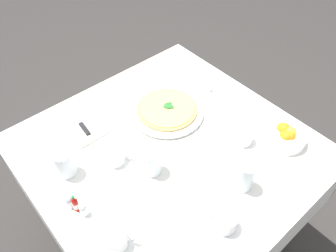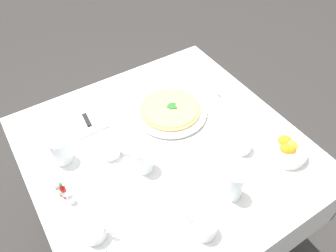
{
  "view_description": "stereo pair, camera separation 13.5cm",
  "coord_description": "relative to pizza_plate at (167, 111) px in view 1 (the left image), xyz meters",
  "views": [
    {
      "loc": [
        -0.62,
        0.54,
        1.73
      ],
      "look_at": [
        0.08,
        -0.06,
        0.74
      ],
      "focal_mm": 35.17,
      "sensor_mm": 36.0,
      "label": 1
    },
    {
      "loc": [
        -0.7,
        0.43,
        1.73
      ],
      "look_at": [
        0.08,
        -0.06,
        0.74
      ],
      "focal_mm": 35.17,
      "sensor_mm": 36.0,
      "label": 2
    }
  ],
  "objects": [
    {
      "name": "ground_plane",
      "position": [
        -0.15,
        0.12,
        -0.73
      ],
      "size": [
        8.0,
        8.0,
        0.0
      ],
      "primitive_type": "plane",
      "color": "#33302D"
    },
    {
      "name": "dining_table",
      "position": [
        -0.15,
        0.12,
        -0.15
      ],
      "size": [
        1.03,
        1.03,
        0.72
      ],
      "color": "white",
      "rests_on": "ground_plane"
    },
    {
      "name": "pizza_plate",
      "position": [
        0.0,
        0.0,
        0.0
      ],
      "size": [
        0.32,
        0.32,
        0.02
      ],
      "color": "white",
      "rests_on": "dining_table"
    },
    {
      "name": "pizza",
      "position": [
        0.0,
        -0.0,
        0.01
      ],
      "size": [
        0.26,
        0.26,
        0.02
      ],
      "color": "#DBAD60",
      "rests_on": "pizza_plate"
    },
    {
      "name": "coffee_cup_right_edge",
      "position": [
        -0.34,
        0.5,
        0.02
      ],
      "size": [
        0.13,
        0.13,
        0.07
      ],
      "color": "white",
      "rests_on": "dining_table"
    },
    {
      "name": "coffee_cup_near_right",
      "position": [
        -0.52,
        0.21,
        0.02
      ],
      "size": [
        0.13,
        0.13,
        0.07
      ],
      "color": "white",
      "rests_on": "dining_table"
    },
    {
      "name": "coffee_cup_far_left",
      "position": [
        -0.07,
        0.32,
        0.01
      ],
      "size": [
        0.13,
        0.13,
        0.06
      ],
      "color": "white",
      "rests_on": "dining_table"
    },
    {
      "name": "coffee_cup_back_corner",
      "position": [
        -0.32,
        -0.12,
        0.02
      ],
      "size": [
        0.13,
        0.13,
        0.06
      ],
      "color": "white",
      "rests_on": "dining_table"
    },
    {
      "name": "water_glass_center_back",
      "position": [
        0.01,
        0.48,
        0.04
      ],
      "size": [
        0.07,
        0.07,
        0.11
      ],
      "color": "white",
      "rests_on": "dining_table"
    },
    {
      "name": "water_glass_near_left",
      "position": [
        -0.19,
        0.24,
        0.04
      ],
      "size": [
        0.07,
        0.07,
        0.11
      ],
      "color": "white",
      "rests_on": "dining_table"
    },
    {
      "name": "water_glass_left_edge",
      "position": [
        -0.46,
        0.04,
        0.04
      ],
      "size": [
        0.06,
        0.06,
        0.12
      ],
      "color": "white",
      "rests_on": "dining_table"
    },
    {
      "name": "napkin_folded",
      "position": [
        0.18,
        0.33,
        -0.0
      ],
      "size": [
        0.22,
        0.13,
        0.02
      ],
      "rotation": [
        0.0,
        0.0,
        0.01
      ],
      "color": "white",
      "rests_on": "dining_table"
    },
    {
      "name": "dinner_knife",
      "position": [
        0.18,
        0.33,
        0.01
      ],
      "size": [
        0.2,
        0.04,
        0.01
      ],
      "rotation": [
        0.0,
        0.0,
        -0.09
      ],
      "color": "silver",
      "rests_on": "napkin_folded"
    },
    {
      "name": "citrus_bowl",
      "position": [
        -0.43,
        -0.25,
        0.02
      ],
      "size": [
        0.15,
        0.15,
        0.07
      ],
      "color": "white",
      "rests_on": "dining_table"
    },
    {
      "name": "hot_sauce_bottle",
      "position": [
        -0.16,
        0.53,
        0.02
      ],
      "size": [
        0.02,
        0.02,
        0.08
      ],
      "color": "#B7140F",
      "rests_on": "dining_table"
    },
    {
      "name": "salt_shaker",
      "position": [
        -0.13,
        0.54,
        0.01
      ],
      "size": [
        0.03,
        0.03,
        0.06
      ],
      "color": "white",
      "rests_on": "dining_table"
    },
    {
      "name": "pepper_shaker",
      "position": [
        -0.18,
        0.52,
        0.01
      ],
      "size": [
        0.03,
        0.03,
        0.06
      ],
      "color": "white",
      "rests_on": "dining_table"
    },
    {
      "name": "menu_card",
      "position": [
        0.02,
        -0.25,
        0.02
      ],
      "size": [
        0.09,
        0.03,
        0.06
      ],
      "rotation": [
        0.0,
        0.0,
        2.85
      ],
      "color": "white",
      "rests_on": "dining_table"
    }
  ]
}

